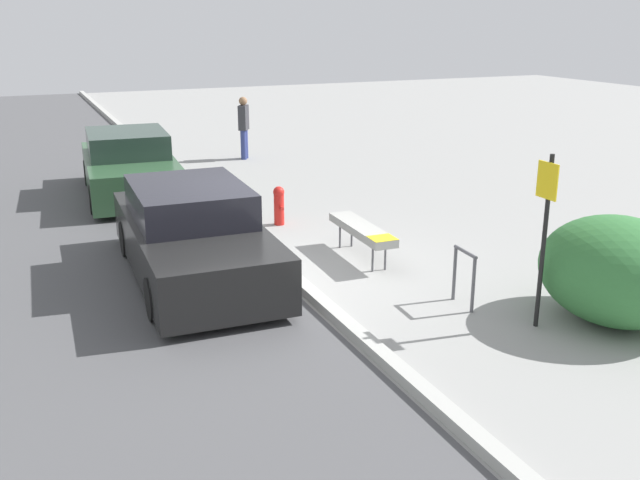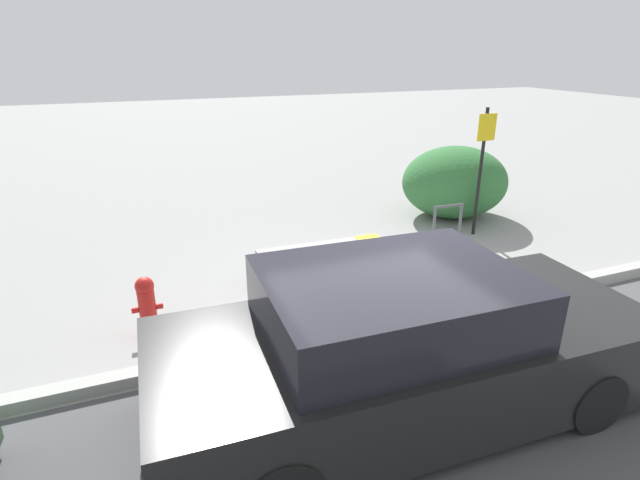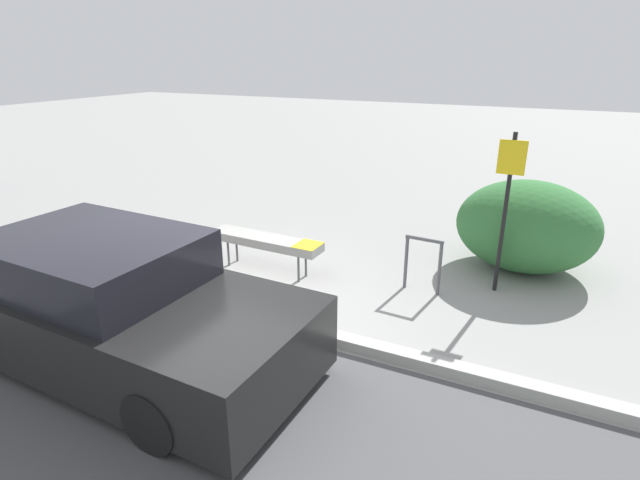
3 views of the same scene
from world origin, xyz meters
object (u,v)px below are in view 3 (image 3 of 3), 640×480
at_px(fire_hydrant, 123,234).
at_px(sign_post, 507,199).
at_px(bench, 266,241).
at_px(parked_car_near, 108,304).
at_px(bike_rack, 423,259).

bearing_deg(fire_hydrant, sign_post, 13.62).
height_order(bench, sign_post, sign_post).
height_order(fire_hydrant, parked_car_near, parked_car_near).
bearing_deg(bench, parked_car_near, -94.68).
xyz_separation_m(bench, fire_hydrant, (-2.48, -0.56, -0.10)).
height_order(bike_rack, parked_car_near, parked_car_near).
bearing_deg(bike_rack, bench, -171.05).
xyz_separation_m(bike_rack, fire_hydrant, (-4.88, -0.93, -0.09)).
bearing_deg(parked_car_near, sign_post, 46.68).
distance_m(bench, fire_hydrant, 2.54).
relative_size(bench, bike_rack, 2.30).
bearing_deg(bench, bike_rack, 10.84).
relative_size(sign_post, fire_hydrant, 3.01).
distance_m(sign_post, fire_hydrant, 6.10).
bearing_deg(sign_post, parked_car_near, -135.34).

